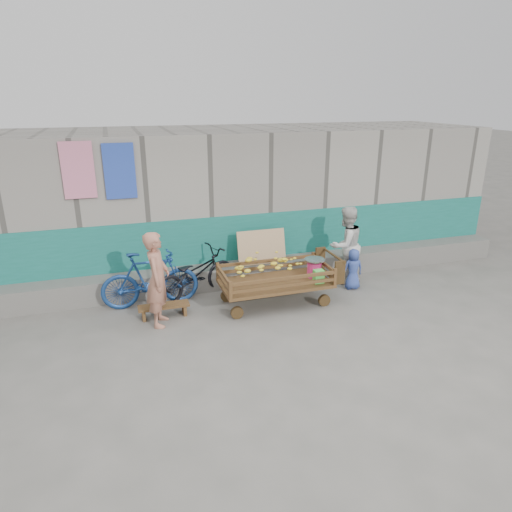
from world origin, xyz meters
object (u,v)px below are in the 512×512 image
object	(u,v)px
banana_cart	(273,272)
bicycle_dark	(195,274)
woman	(346,245)
vendor_man	(158,279)
bench	(164,308)
child	(353,269)
bicycle_blue	(150,279)

from	to	relation	value
banana_cart	bicycle_dark	bearing A→B (deg)	150.41
banana_cart	woman	distance (m)	1.87
vendor_man	woman	bearing A→B (deg)	-64.04
bench	vendor_man	distance (m)	0.71
banana_cart	vendor_man	xyz separation A→B (m)	(-2.09, -0.15, 0.18)
vendor_man	banana_cart	bearing A→B (deg)	-70.65
bench	bicycle_dark	size ratio (longest dim) A/B	0.49
woman	child	size ratio (longest dim) A/B	1.93
child	bicycle_blue	xyz separation A→B (m)	(-3.94, 0.41, 0.11)
banana_cart	vendor_man	size ratio (longest dim) A/B	1.35
bench	woman	distance (m)	3.86
vendor_man	bicycle_dark	distance (m)	1.23
woman	bicycle_dark	xyz separation A→B (m)	(-3.09, 0.17, -0.33)
bench	bicycle_blue	world-z (taller)	bicycle_blue
bicycle_dark	bicycle_blue	world-z (taller)	bicycle_blue
bicycle_blue	bench	bearing A→B (deg)	-162.67
banana_cart	vendor_man	distance (m)	2.11
banana_cart	bicycle_dark	world-z (taller)	bicycle_dark
woman	bicycle_blue	distance (m)	3.95
banana_cart	child	distance (m)	1.79
child	bench	bearing A→B (deg)	5.09
bicycle_dark	woman	bearing A→B (deg)	-117.50
bench	child	size ratio (longest dim) A/B	1.06
vendor_man	woman	distance (m)	3.93
woman	child	world-z (taller)	woman
vendor_man	woman	xyz separation A→B (m)	(3.87, 0.73, -0.01)
bench	woman	size ratio (longest dim) A/B	0.55
bench	woman	bearing A→B (deg)	7.17
child	bicycle_dark	distance (m)	3.13
bench	bicycle_dark	xyz separation A→B (m)	(0.69, 0.64, 0.31)
banana_cart	child	xyz separation A→B (m)	(1.77, 0.21, -0.22)
banana_cart	bicycle_dark	distance (m)	1.53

